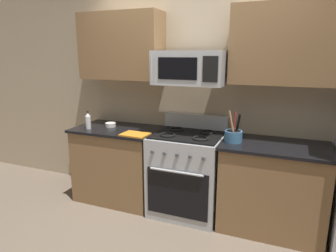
# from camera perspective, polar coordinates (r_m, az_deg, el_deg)

# --- Properties ---
(ground_plane) EXTENTS (16.00, 16.00, 0.00)m
(ground_plane) POSITION_cam_1_polar(r_m,az_deg,el_deg) (3.09, -0.77, -21.60)
(ground_plane) COLOR #6B5B4C
(wall_back) EXTENTS (8.00, 0.10, 2.60)m
(wall_back) POSITION_cam_1_polar(r_m,az_deg,el_deg) (3.58, 5.92, 5.80)
(wall_back) COLOR tan
(wall_back) RESTS_ON ground
(counter_left) EXTENTS (1.02, 0.66, 0.91)m
(counter_left) POSITION_cam_1_polar(r_m,az_deg,el_deg) (3.79, -9.43, -7.05)
(counter_left) COLOR olive
(counter_left) RESTS_ON ground
(range_oven) EXTENTS (0.76, 0.70, 1.09)m
(range_oven) POSITION_cam_1_polar(r_m,az_deg,el_deg) (3.43, 3.70, -8.87)
(range_oven) COLOR #B2B5BA
(range_oven) RESTS_ON ground
(counter_right) EXTENTS (1.04, 0.66, 0.91)m
(counter_right) POSITION_cam_1_polar(r_m,az_deg,el_deg) (3.29, 19.23, -10.96)
(counter_right) COLOR olive
(counter_right) RESTS_ON ground
(microwave) EXTENTS (0.75, 0.44, 0.35)m
(microwave) POSITION_cam_1_polar(r_m,az_deg,el_deg) (3.20, 4.19, 11.01)
(microwave) COLOR #B2B5BA
(upper_cabinets_left) EXTENTS (1.01, 0.34, 0.77)m
(upper_cabinets_left) POSITION_cam_1_polar(r_m,az_deg,el_deg) (3.71, -8.89, 14.77)
(upper_cabinets_left) COLOR olive
(upper_cabinets_right) EXTENTS (1.03, 0.34, 0.77)m
(upper_cabinets_right) POSITION_cam_1_polar(r_m,az_deg,el_deg) (3.19, 21.53, 14.23)
(upper_cabinets_right) COLOR olive
(utensil_crock) EXTENTS (0.18, 0.18, 0.32)m
(utensil_crock) POSITION_cam_1_polar(r_m,az_deg,el_deg) (3.10, 12.36, -1.77)
(utensil_crock) COLOR teal
(utensil_crock) RESTS_ON counter_right
(cutting_board) EXTENTS (0.31, 0.24, 0.02)m
(cutting_board) POSITION_cam_1_polar(r_m,az_deg,el_deg) (3.31, -6.30, -1.60)
(cutting_board) COLOR orange
(cutting_board) RESTS_ON counter_left
(bottle_vinegar) EXTENTS (0.06, 0.06, 0.21)m
(bottle_vinegar) POSITION_cam_1_polar(r_m,az_deg,el_deg) (3.67, -14.99, 0.94)
(bottle_vinegar) COLOR silver
(bottle_vinegar) RESTS_ON counter_left
(prep_bowl) EXTENTS (0.13, 0.13, 0.05)m
(prep_bowl) POSITION_cam_1_polar(r_m,az_deg,el_deg) (3.73, -10.90, 0.26)
(prep_bowl) COLOR white
(prep_bowl) RESTS_ON counter_left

